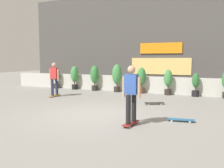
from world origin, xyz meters
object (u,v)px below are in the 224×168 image
(potted_plant_0, at_px, (56,76))
(potted_plant_3, at_px, (117,76))
(potted_plant_1, at_px, (75,76))
(skater_foreground, at_px, (54,78))
(potted_plant_6, at_px, (196,84))
(skateboard_aside, at_px, (154,103))
(potted_plant_2, at_px, (95,76))
(potted_plant_5, at_px, (168,81))
(skater_by_wall_left, at_px, (131,93))
(potted_plant_4, at_px, (141,79))
(skateboard_near_camera, at_px, (181,120))

(potted_plant_0, xyz_separation_m, potted_plant_3, (4.24, 0.00, 0.16))
(potted_plant_1, xyz_separation_m, skater_foreground, (0.66, -2.87, 0.11))
(potted_plant_6, distance_m, skateboard_aside, 3.27)
(potted_plant_2, height_order, potted_plant_5, potted_plant_2)
(potted_plant_3, distance_m, skater_by_wall_left, 7.04)
(potted_plant_3, bearing_deg, potted_plant_0, 180.00)
(potted_plant_6, bearing_deg, skater_by_wall_left, -100.55)
(potted_plant_1, height_order, skater_by_wall_left, skater_by_wall_left)
(potted_plant_0, height_order, potted_plant_3, potted_plant_3)
(potted_plant_4, xyz_separation_m, potted_plant_5, (1.45, -0.00, -0.07))
(potted_plant_3, distance_m, potted_plant_5, 2.91)
(potted_plant_3, xyz_separation_m, skateboard_near_camera, (4.33, -5.32, -0.87))
(potted_plant_3, distance_m, potted_plant_6, 4.29)
(potted_plant_3, height_order, skater_by_wall_left, skater_by_wall_left)
(skateboard_near_camera, bearing_deg, potted_plant_4, 118.35)
(skater_foreground, bearing_deg, potted_plant_4, 38.14)
(potted_plant_0, bearing_deg, potted_plant_1, 0.00)
(skateboard_near_camera, bearing_deg, potted_plant_1, 143.47)
(potted_plant_4, height_order, potted_plant_6, potted_plant_4)
(potted_plant_3, bearing_deg, potted_plant_4, 0.00)
(potted_plant_5, distance_m, skater_foreground, 5.85)
(potted_plant_3, height_order, potted_plant_6, potted_plant_3)
(skater_foreground, bearing_deg, potted_plant_2, 75.46)
(potted_plant_2, bearing_deg, potted_plant_1, -180.00)
(potted_plant_0, bearing_deg, skateboard_near_camera, -31.84)
(skater_by_wall_left, bearing_deg, potted_plant_0, 139.28)
(potted_plant_1, distance_m, potted_plant_5, 5.76)
(potted_plant_1, height_order, potted_plant_5, potted_plant_1)
(skateboard_aside, bearing_deg, potted_plant_5, 90.38)
(potted_plant_5, relative_size, skateboard_near_camera, 1.63)
(potted_plant_0, distance_m, potted_plant_5, 7.15)
(potted_plant_4, xyz_separation_m, skater_foreground, (-3.65, -2.87, 0.13))
(potted_plant_0, bearing_deg, skateboard_aside, -22.19)
(potted_plant_0, distance_m, skateboard_aside, 7.77)
(potted_plant_3, height_order, skateboard_aside, potted_plant_3)
(skater_by_wall_left, relative_size, skateboard_aside, 2.11)
(potted_plant_3, height_order, potted_plant_5, potted_plant_3)
(potted_plant_1, distance_m, skateboard_aside, 6.52)
(potted_plant_0, height_order, potted_plant_5, potted_plant_0)
(potted_plant_1, distance_m, skater_by_wall_left, 8.69)
(potted_plant_6, bearing_deg, potted_plant_3, -180.00)
(potted_plant_0, relative_size, potted_plant_6, 1.16)
(potted_plant_2, relative_size, potted_plant_4, 1.05)
(potted_plant_0, height_order, potted_plant_4, potted_plant_4)
(potted_plant_2, relative_size, potted_plant_5, 1.12)
(potted_plant_5, distance_m, skateboard_near_camera, 5.55)
(skateboard_aside, bearing_deg, potted_plant_2, 146.24)
(potted_plant_6, bearing_deg, skateboard_near_camera, -89.42)
(skater_foreground, relative_size, skateboard_near_camera, 2.07)
(skater_by_wall_left, bearing_deg, potted_plant_6, 79.45)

